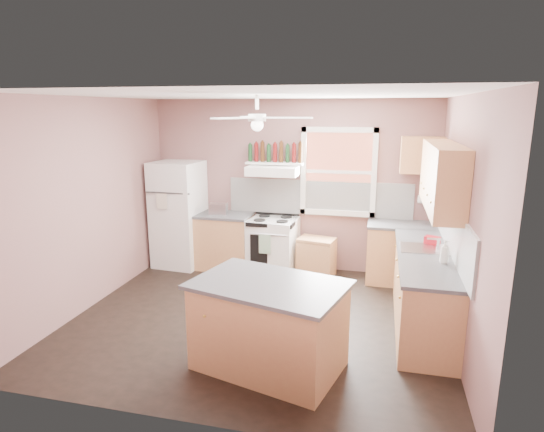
% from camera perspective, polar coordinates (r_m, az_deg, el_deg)
% --- Properties ---
extents(floor, '(4.50, 4.50, 0.00)m').
position_cam_1_polar(floor, '(5.81, -1.69, -12.71)').
color(floor, black).
rests_on(floor, ground).
extents(ceiling, '(4.50, 4.50, 0.00)m').
position_cam_1_polar(ceiling, '(5.22, -1.90, 14.97)').
color(ceiling, white).
rests_on(ceiling, ground).
extents(wall_back, '(4.50, 0.05, 2.70)m').
position_cam_1_polar(wall_back, '(7.29, 2.41, 3.84)').
color(wall_back, '#7E5753').
rests_on(wall_back, ground).
extents(wall_right, '(0.05, 4.00, 2.70)m').
position_cam_1_polar(wall_right, '(5.25, 22.92, -0.95)').
color(wall_right, '#7E5753').
rests_on(wall_right, ground).
extents(wall_left, '(0.05, 4.00, 2.70)m').
position_cam_1_polar(wall_left, '(6.34, -22.06, 1.43)').
color(wall_left, '#7E5753').
rests_on(wall_left, ground).
extents(backsplash_back, '(2.90, 0.03, 0.55)m').
position_cam_1_polar(backsplash_back, '(7.21, 5.85, 2.27)').
color(backsplash_back, white).
rests_on(backsplash_back, wall_back).
extents(backsplash_right, '(0.03, 2.60, 0.55)m').
position_cam_1_polar(backsplash_right, '(5.57, 21.88, -1.93)').
color(backsplash_right, white).
rests_on(backsplash_right, wall_right).
extents(window_view, '(1.00, 0.02, 1.20)m').
position_cam_1_polar(window_view, '(7.11, 8.33, 5.51)').
color(window_view, brown).
rests_on(window_view, wall_back).
extents(window_frame, '(1.16, 0.07, 1.36)m').
position_cam_1_polar(window_frame, '(7.08, 8.31, 5.48)').
color(window_frame, white).
rests_on(window_frame, wall_back).
extents(refrigerator, '(0.78, 0.76, 1.72)m').
position_cam_1_polar(refrigerator, '(7.60, -11.61, 0.22)').
color(refrigerator, white).
rests_on(refrigerator, floor).
extents(base_cabinet_left, '(0.90, 0.60, 0.86)m').
position_cam_1_polar(base_cabinet_left, '(7.47, -6.16, -3.24)').
color(base_cabinet_left, '#B17649').
rests_on(base_cabinet_left, floor).
extents(counter_left, '(0.92, 0.62, 0.04)m').
position_cam_1_polar(counter_left, '(7.35, -6.25, 0.12)').
color(counter_left, '#404042').
rests_on(counter_left, base_cabinet_left).
extents(toaster, '(0.29, 0.19, 0.18)m').
position_cam_1_polar(toaster, '(7.29, -6.76, 0.88)').
color(toaster, silver).
rests_on(toaster, counter_left).
extents(stove, '(0.77, 0.70, 0.86)m').
position_cam_1_polar(stove, '(7.24, 0.15, -3.70)').
color(stove, white).
rests_on(stove, floor).
extents(range_hood, '(0.78, 0.50, 0.14)m').
position_cam_1_polar(range_hood, '(7.03, 0.15, 5.73)').
color(range_hood, white).
rests_on(range_hood, wall_back).
extents(bottle_shelf, '(0.90, 0.26, 0.03)m').
position_cam_1_polar(bottle_shelf, '(7.14, 0.37, 6.65)').
color(bottle_shelf, white).
rests_on(bottle_shelf, range_hood).
extents(cart, '(0.61, 0.47, 0.55)m').
position_cam_1_polar(cart, '(7.14, 5.58, -5.31)').
color(cart, '#B17649').
rests_on(cart, floor).
extents(base_cabinet_corner, '(1.00, 0.60, 0.86)m').
position_cam_1_polar(base_cabinet_corner, '(7.07, 15.91, -4.65)').
color(base_cabinet_corner, '#B17649').
rests_on(base_cabinet_corner, floor).
extents(base_cabinet_right, '(0.60, 2.20, 0.86)m').
position_cam_1_polar(base_cabinet_right, '(5.77, 18.41, -8.95)').
color(base_cabinet_right, '#B17649').
rests_on(base_cabinet_right, floor).
extents(counter_corner, '(1.02, 0.62, 0.04)m').
position_cam_1_polar(counter_corner, '(6.95, 16.15, -1.12)').
color(counter_corner, '#404042').
rests_on(counter_corner, base_cabinet_corner).
extents(counter_right, '(0.62, 2.22, 0.04)m').
position_cam_1_polar(counter_right, '(5.62, 18.64, -4.69)').
color(counter_right, '#404042').
rests_on(counter_right, base_cabinet_right).
extents(sink, '(0.55, 0.45, 0.03)m').
position_cam_1_polar(sink, '(5.80, 18.49, -3.95)').
color(sink, silver).
rests_on(sink, counter_right).
extents(faucet, '(0.03, 0.03, 0.14)m').
position_cam_1_polar(faucet, '(5.80, 20.12, -3.32)').
color(faucet, silver).
rests_on(faucet, sink).
extents(upper_cabinet_right, '(0.33, 1.80, 0.76)m').
position_cam_1_polar(upper_cabinet_right, '(5.63, 20.57, 4.62)').
color(upper_cabinet_right, '#B17649').
rests_on(upper_cabinet_right, wall_right).
extents(upper_cabinet_corner, '(0.60, 0.33, 0.52)m').
position_cam_1_polar(upper_cabinet_corner, '(6.92, 18.32, 7.27)').
color(upper_cabinet_corner, '#B17649').
rests_on(upper_cabinet_corner, wall_back).
extents(paper_towel, '(0.26, 0.12, 0.12)m').
position_cam_1_polar(paper_towel, '(7.05, 18.89, 1.98)').
color(paper_towel, white).
rests_on(paper_towel, wall_back).
extents(island, '(1.56, 1.20, 0.86)m').
position_cam_1_polar(island, '(4.65, -0.38, -13.77)').
color(island, '#B17649').
rests_on(island, floor).
extents(island_top, '(1.66, 1.30, 0.04)m').
position_cam_1_polar(island_top, '(4.47, -0.39, -8.62)').
color(island_top, '#404042').
rests_on(island_top, island).
extents(ceiling_fan_hub, '(0.20, 0.20, 0.08)m').
position_cam_1_polar(ceiling_fan_hub, '(5.22, -1.88, 12.23)').
color(ceiling_fan_hub, white).
rests_on(ceiling_fan_hub, ceiling).
extents(soap_bottle, '(0.14, 0.14, 0.26)m').
position_cam_1_polar(soap_bottle, '(5.30, 20.86, -4.22)').
color(soap_bottle, silver).
rests_on(soap_bottle, counter_right).
extents(red_caddy, '(0.21, 0.18, 0.10)m').
position_cam_1_polar(red_caddy, '(6.00, 19.47, -2.91)').
color(red_caddy, '#A30E18').
rests_on(red_caddy, counter_right).
extents(wine_bottles, '(0.86, 0.06, 0.31)m').
position_cam_1_polar(wine_bottles, '(7.12, 0.41, 7.93)').
color(wine_bottles, '#143819').
rests_on(wine_bottles, bottle_shelf).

